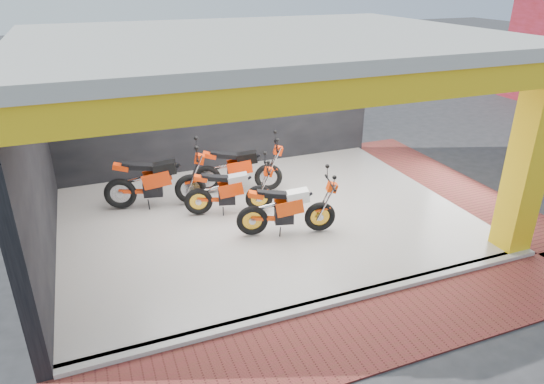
{
  "coord_description": "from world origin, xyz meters",
  "views": [
    {
      "loc": [
        -3.13,
        -6.33,
        4.67
      ],
      "look_at": [
        -0.09,
        1.39,
        0.9
      ],
      "focal_mm": 32.0,
      "sensor_mm": 36.0,
      "label": 1
    }
  ],
  "objects": [
    {
      "name": "showroom_ceiling",
      "position": [
        0.0,
        2.0,
        3.6
      ],
      "size": [
        8.4,
        6.4,
        0.2
      ],
      "primitive_type": "cube",
      "color": "beige",
      "rests_on": "corner_column"
    },
    {
      "name": "corner_column",
      "position": [
        3.75,
        -0.75,
        1.75
      ],
      "size": [
        0.5,
        0.5,
        3.5
      ],
      "primitive_type": "cube",
      "color": "yellow",
      "rests_on": "ground"
    },
    {
      "name": "moto_row_d",
      "position": [
        -1.29,
        3.08,
        0.78
      ],
      "size": [
        2.36,
        1.28,
        1.37
      ],
      "primitive_type": null,
      "rotation": [
        0.0,
        0.0,
        -0.21
      ],
      "color": "red",
      "rests_on": "showroom_floor"
    },
    {
      "name": "back_wall",
      "position": [
        0.0,
        5.1,
        1.75
      ],
      "size": [
        8.2,
        0.2,
        3.5
      ],
      "primitive_type": "cube",
      "color": "black",
      "rests_on": "ground"
    },
    {
      "name": "header_beam_right",
      "position": [
        4.0,
        2.0,
        3.3
      ],
      "size": [
        0.3,
        6.4,
        0.4
      ],
      "primitive_type": "cube",
      "color": "yellow",
      "rests_on": "corner_column"
    },
    {
      "name": "paver_front",
      "position": [
        0.0,
        -1.8,
        0.01
      ],
      "size": [
        9.0,
        1.4,
        0.03
      ],
      "primitive_type": "cube",
      "color": "maroon",
      "rests_on": "ground"
    },
    {
      "name": "moto_row_b",
      "position": [
        0.5,
        3.12,
        0.75
      ],
      "size": [
        2.26,
        1.39,
        1.3
      ],
      "primitive_type": null,
      "rotation": [
        0.0,
        0.0,
        -0.3
      ],
      "color": "#FF380A",
      "rests_on": "showroom_floor"
    },
    {
      "name": "moto_hero",
      "position": [
        0.74,
        0.98,
        0.71
      ],
      "size": [
        2.12,
        1.21,
        1.22
      ],
      "primitive_type": null,
      "rotation": [
        0.0,
        0.0,
        -0.25
      ],
      "color": "#F9430A",
      "rests_on": "showroom_floor"
    },
    {
      "name": "paver_right",
      "position": [
        4.8,
        2.0,
        0.01
      ],
      "size": [
        1.4,
        7.0,
        0.03
      ],
      "primitive_type": "cube",
      "color": "maroon",
      "rests_on": "ground"
    },
    {
      "name": "header_beam_front",
      "position": [
        0.0,
        -1.0,
        3.3
      ],
      "size": [
        8.4,
        0.3,
        0.4
      ],
      "primitive_type": "cube",
      "color": "yellow",
      "rests_on": "corner_column"
    },
    {
      "name": "floor_kerb",
      "position": [
        0.0,
        -1.02,
        0.05
      ],
      "size": [
        8.0,
        0.2,
        0.1
      ],
      "primitive_type": "cube",
      "color": "silver",
      "rests_on": "ground"
    },
    {
      "name": "showroom_floor",
      "position": [
        0.0,
        2.0,
        0.05
      ],
      "size": [
        8.0,
        6.0,
        0.1
      ],
      "primitive_type": "cube",
      "color": "silver",
      "rests_on": "ground"
    },
    {
      "name": "ground",
      "position": [
        0.0,
        0.0,
        0.0
      ],
      "size": [
        80.0,
        80.0,
        0.0
      ],
      "primitive_type": "plane",
      "color": "#2D2D30",
      "rests_on": "ground"
    },
    {
      "name": "moto_row_a",
      "position": [
        -0.05,
        2.22,
        0.69
      ],
      "size": [
        2.04,
        1.15,
        1.18
      ],
      "primitive_type": null,
      "rotation": [
        0.0,
        0.0,
        -0.24
      ],
      "color": "#EB3809",
      "rests_on": "showroom_floor"
    },
    {
      "name": "left_wall",
      "position": [
        -4.1,
        2.0,
        1.75
      ],
      "size": [
        0.2,
        6.2,
        3.5
      ],
      "primitive_type": "cube",
      "color": "black",
      "rests_on": "ground"
    }
  ]
}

